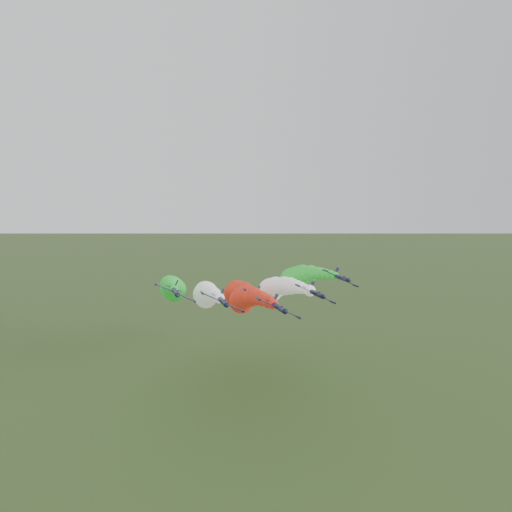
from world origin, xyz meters
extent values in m
plane|color=#435C28|center=(0.00, 0.00, 0.00)|extent=(3000.00, 3000.00, 0.00)
cylinder|color=black|center=(-6.84, -4.21, 34.63)|extent=(1.41, 8.64, 1.41)
cone|color=black|center=(-6.84, -9.30, 34.63)|extent=(1.29, 1.73, 1.29)
cone|color=black|center=(-6.84, 0.49, 34.63)|extent=(1.29, 0.86, 1.29)
ellipsoid|color=black|center=(-6.67, -6.13, 34.97)|extent=(0.96, 1.80, 0.87)
cube|color=black|center=(-6.90, -4.40, 34.50)|extent=(8.30, 1.82, 4.20)
cylinder|color=black|center=(-11.03, -4.40, 36.54)|extent=(0.57, 2.50, 0.57)
cylinder|color=black|center=(-2.78, -4.40, 32.45)|extent=(0.57, 2.50, 0.57)
cube|color=black|center=(-6.35, -0.57, 35.61)|extent=(1.10, 1.44, 2.04)
cube|color=black|center=(-6.77, -0.57, 34.75)|extent=(3.31, 1.06, 1.71)
sphere|color=red|center=(-6.84, -0.85, 34.63)|extent=(2.21, 2.21, 2.21)
sphere|color=red|center=(-6.82, 2.14, 34.53)|extent=(2.84, 2.84, 2.84)
sphere|color=red|center=(-6.76, 5.12, 34.33)|extent=(2.87, 2.87, 2.87)
sphere|color=red|center=(-6.67, 8.11, 34.06)|extent=(3.27, 3.27, 3.27)
sphere|color=red|center=(-6.53, 11.10, 33.73)|extent=(3.36, 3.36, 3.36)
sphere|color=red|center=(-6.36, 14.09, 33.35)|extent=(3.56, 3.56, 3.56)
sphere|color=red|center=(-6.15, 17.08, 32.92)|extent=(4.52, 4.52, 4.52)
sphere|color=red|center=(-5.90, 20.07, 32.44)|extent=(4.10, 4.10, 4.10)
sphere|color=red|center=(-5.62, 23.06, 31.92)|extent=(4.64, 4.64, 4.64)
sphere|color=red|center=(-5.29, 26.05, 31.35)|extent=(5.70, 5.70, 5.70)
sphere|color=red|center=(-4.93, 29.04, 30.75)|extent=(5.82, 5.82, 5.82)
sphere|color=red|center=(-4.53, 32.03, 30.11)|extent=(5.56, 5.56, 5.56)
sphere|color=red|center=(-4.09, 35.02, 29.44)|extent=(6.61, 6.61, 6.61)
sphere|color=red|center=(-3.61, 38.01, 28.73)|extent=(5.79, 5.79, 5.79)
sphere|color=red|center=(-3.09, 41.00, 27.99)|extent=(6.27, 6.27, 6.27)
sphere|color=red|center=(-2.54, 43.98, 27.22)|extent=(6.43, 6.43, 6.43)
sphere|color=red|center=(-1.95, 46.97, 26.41)|extent=(6.90, 6.90, 6.90)
sphere|color=red|center=(-1.32, 49.96, 25.57)|extent=(7.73, 7.73, 7.73)
cylinder|color=black|center=(-16.68, 2.45, 35.09)|extent=(1.41, 8.64, 1.41)
cone|color=black|center=(-16.68, -2.63, 35.09)|extent=(1.29, 1.73, 1.29)
cone|color=black|center=(-16.68, 7.16, 35.09)|extent=(1.29, 0.86, 1.29)
ellipsoid|color=black|center=(-16.51, 0.54, 35.43)|extent=(0.96, 1.80, 0.87)
cube|color=black|center=(-16.75, 2.26, 34.96)|extent=(8.30, 1.82, 4.20)
cylinder|color=black|center=(-20.87, 2.26, 37.01)|extent=(0.57, 2.50, 0.57)
cylinder|color=black|center=(-12.62, 2.26, 32.91)|extent=(0.57, 2.50, 0.57)
cube|color=black|center=(-16.19, 6.10, 36.08)|extent=(1.10, 1.44, 2.04)
cube|color=black|center=(-16.62, 6.10, 35.22)|extent=(3.31, 1.06, 1.71)
sphere|color=white|center=(-16.68, 5.81, 35.09)|extent=(2.29, 2.29, 2.29)
sphere|color=white|center=(-16.67, 8.80, 34.99)|extent=(2.52, 2.52, 2.52)
sphere|color=white|center=(-16.61, 11.79, 34.79)|extent=(3.05, 3.05, 3.05)
sphere|color=white|center=(-16.51, 14.78, 34.53)|extent=(3.35, 3.35, 3.35)
sphere|color=white|center=(-16.38, 17.77, 34.20)|extent=(3.41, 3.41, 3.41)
sphere|color=white|center=(-16.21, 20.76, 33.81)|extent=(4.16, 4.16, 4.16)
sphere|color=white|center=(-16.00, 23.75, 33.38)|extent=(4.04, 4.04, 4.04)
sphere|color=white|center=(-15.75, 26.74, 32.90)|extent=(5.15, 5.15, 5.15)
sphere|color=white|center=(-15.46, 29.73, 32.38)|extent=(4.81, 4.81, 4.81)
sphere|color=white|center=(-15.14, 32.72, 31.82)|extent=(5.54, 5.54, 5.54)
sphere|color=white|center=(-14.77, 35.71, 31.22)|extent=(6.08, 6.08, 6.08)
sphere|color=white|center=(-14.37, 38.69, 30.58)|extent=(5.97, 5.97, 5.97)
sphere|color=white|center=(-13.93, 41.68, 29.90)|extent=(5.91, 5.91, 5.91)
sphere|color=white|center=(-13.46, 44.67, 29.20)|extent=(6.22, 6.22, 6.22)
sphere|color=white|center=(-12.94, 47.66, 28.45)|extent=(7.12, 7.12, 7.12)
sphere|color=white|center=(-12.39, 50.65, 27.68)|extent=(6.74, 6.74, 6.74)
sphere|color=white|center=(-11.79, 53.64, 26.87)|extent=(6.97, 6.97, 6.97)
sphere|color=white|center=(-11.16, 56.63, 26.04)|extent=(7.05, 7.05, 7.05)
cylinder|color=black|center=(4.39, 4.29, 35.43)|extent=(1.41, 8.64, 1.41)
cone|color=black|center=(4.39, -0.79, 35.43)|extent=(1.29, 1.73, 1.29)
cone|color=black|center=(4.39, 9.00, 35.43)|extent=(1.29, 0.86, 1.29)
ellipsoid|color=black|center=(4.56, 2.37, 35.78)|extent=(0.96, 1.80, 0.87)
cube|color=black|center=(4.32, 4.10, 35.30)|extent=(8.30, 1.82, 4.20)
cylinder|color=black|center=(0.20, 4.10, 37.35)|extent=(0.57, 2.50, 0.57)
cylinder|color=black|center=(8.45, 4.10, 33.26)|extent=(0.57, 2.50, 0.57)
cube|color=black|center=(4.88, 7.94, 36.42)|extent=(1.10, 1.44, 2.04)
cube|color=black|center=(4.45, 7.94, 35.56)|extent=(3.31, 1.06, 1.71)
sphere|color=white|center=(4.39, 7.65, 35.43)|extent=(2.65, 2.65, 2.65)
sphere|color=white|center=(4.41, 10.64, 35.34)|extent=(2.37, 2.37, 2.37)
sphere|color=white|center=(4.46, 13.63, 35.14)|extent=(2.88, 2.88, 2.88)
sphere|color=white|center=(4.56, 16.62, 34.87)|extent=(3.35, 3.35, 3.35)
sphere|color=white|center=(4.69, 19.61, 34.54)|extent=(3.76, 3.76, 3.76)
sphere|color=white|center=(4.87, 22.60, 34.15)|extent=(4.40, 4.40, 4.40)
sphere|color=white|center=(5.08, 25.59, 33.72)|extent=(4.47, 4.47, 4.47)
sphere|color=white|center=(5.32, 28.58, 33.24)|extent=(5.00, 5.00, 5.00)
sphere|color=white|center=(5.61, 31.57, 32.72)|extent=(4.29, 4.29, 4.29)
sphere|color=white|center=(5.94, 34.56, 32.16)|extent=(4.74, 4.74, 4.74)
sphere|color=white|center=(6.30, 37.55, 31.56)|extent=(5.23, 5.23, 5.23)
sphere|color=white|center=(6.70, 40.53, 30.92)|extent=(6.18, 6.18, 6.18)
sphere|color=white|center=(7.14, 43.52, 30.25)|extent=(5.57, 5.57, 5.57)
sphere|color=white|center=(7.62, 46.51, 29.54)|extent=(5.82, 5.82, 5.82)
sphere|color=white|center=(8.13, 49.50, 28.80)|extent=(6.95, 6.95, 6.95)
sphere|color=white|center=(8.69, 52.49, 28.02)|extent=(7.58, 7.58, 7.58)
sphere|color=white|center=(9.28, 55.48, 27.22)|extent=(6.93, 6.93, 6.93)
sphere|color=white|center=(9.91, 58.47, 26.38)|extent=(7.34, 7.34, 7.34)
cylinder|color=black|center=(-25.36, 10.71, 36.05)|extent=(1.41, 8.64, 1.41)
cone|color=black|center=(-25.36, 5.62, 36.05)|extent=(1.29, 1.73, 1.29)
cone|color=black|center=(-25.36, 15.41, 36.05)|extent=(1.29, 0.86, 1.29)
ellipsoid|color=black|center=(-25.19, 8.79, 36.39)|extent=(0.96, 1.80, 0.87)
cube|color=black|center=(-25.43, 10.52, 35.92)|extent=(8.30, 1.82, 4.20)
cylinder|color=black|center=(-29.55, 10.52, 37.96)|extent=(0.57, 2.50, 0.57)
cylinder|color=black|center=(-21.30, 10.52, 33.87)|extent=(0.57, 2.50, 0.57)
cube|color=black|center=(-24.87, 14.35, 37.03)|extent=(1.10, 1.44, 2.04)
cube|color=black|center=(-25.30, 14.35, 36.17)|extent=(3.31, 1.06, 1.71)
sphere|color=green|center=(-25.36, 14.07, 36.05)|extent=(1.94, 1.94, 1.94)
sphere|color=green|center=(-25.34, 17.06, 35.95)|extent=(2.68, 2.68, 2.68)
sphere|color=green|center=(-25.28, 20.04, 35.75)|extent=(2.94, 2.94, 2.94)
sphere|color=green|center=(-25.19, 23.03, 35.48)|extent=(3.55, 3.55, 3.55)
sphere|color=green|center=(-25.06, 26.02, 35.15)|extent=(3.26, 3.26, 3.26)
sphere|color=green|center=(-24.88, 29.01, 34.77)|extent=(3.61, 3.61, 3.61)
sphere|color=green|center=(-24.67, 32.00, 34.33)|extent=(4.19, 4.19, 4.19)
sphere|color=green|center=(-24.43, 34.99, 33.86)|extent=(4.67, 4.67, 4.67)
sphere|color=green|center=(-24.14, 37.98, 33.33)|extent=(5.10, 5.10, 5.10)
sphere|color=green|center=(-23.81, 40.97, 32.77)|extent=(5.28, 5.28, 5.28)
sphere|color=green|center=(-23.45, 43.96, 32.17)|extent=(4.94, 4.94, 4.94)
sphere|color=green|center=(-23.05, 46.95, 31.53)|extent=(5.63, 5.63, 5.63)
sphere|color=green|center=(-22.61, 49.94, 30.86)|extent=(5.91, 5.91, 5.91)
sphere|color=green|center=(-22.13, 52.93, 30.15)|extent=(7.03, 7.03, 7.03)
sphere|color=green|center=(-21.62, 55.92, 29.41)|extent=(6.22, 6.22, 6.22)
sphere|color=green|center=(-21.06, 58.90, 28.64)|extent=(6.48, 6.48, 6.48)
sphere|color=green|center=(-20.47, 61.89, 27.83)|extent=(7.59, 7.59, 7.59)
sphere|color=green|center=(-19.84, 64.88, 26.99)|extent=(6.76, 6.76, 6.76)
cylinder|color=black|center=(14.97, 14.44, 37.06)|extent=(1.41, 8.64, 1.41)
cone|color=black|center=(14.97, 9.36, 37.06)|extent=(1.29, 1.73, 1.29)
cone|color=black|center=(14.97, 19.14, 37.06)|extent=(1.29, 0.86, 1.29)
ellipsoid|color=black|center=(15.15, 12.52, 37.41)|extent=(0.96, 1.80, 0.87)
cube|color=black|center=(14.91, 14.25, 36.93)|extent=(8.30, 1.82, 4.20)
cylinder|color=black|center=(10.78, 14.25, 38.98)|extent=(0.57, 2.50, 0.57)
cylinder|color=black|center=(19.04, 14.25, 34.89)|extent=(0.57, 2.50, 0.57)
cube|color=black|center=(15.46, 18.09, 38.05)|extent=(1.10, 1.44, 2.04)
cube|color=black|center=(15.04, 18.09, 37.19)|extent=(3.31, 1.06, 1.71)
sphere|color=green|center=(14.97, 17.80, 37.06)|extent=(2.11, 2.11, 2.11)
sphere|color=green|center=(14.99, 20.79, 36.97)|extent=(2.40, 2.40, 2.40)
sphere|color=green|center=(15.05, 23.78, 36.77)|extent=(2.67, 2.67, 2.67)
sphere|color=green|center=(15.15, 26.77, 36.50)|extent=(3.07, 3.07, 3.07)
sphere|color=green|center=(15.28, 29.76, 36.17)|extent=(3.43, 3.43, 3.43)
sphere|color=green|center=(15.45, 32.75, 35.79)|extent=(3.40, 3.40, 3.40)
sphere|color=green|center=(15.66, 35.74, 35.35)|extent=(4.60, 4.60, 4.60)
sphere|color=green|center=(15.91, 38.73, 34.87)|extent=(4.12, 4.12, 4.12)
sphere|color=green|center=(16.20, 41.71, 34.35)|extent=(5.03, 5.03, 5.03)
sphere|color=green|center=(16.52, 44.70, 33.79)|extent=(5.92, 5.92, 5.92)
sphere|color=green|center=(16.89, 47.69, 33.19)|extent=(6.16, 6.16, 6.16)
sphere|color=green|center=(17.29, 50.68, 32.55)|extent=(6.13, 6.13, 6.13)
sphere|color=green|center=(17.73, 53.67, 31.88)|extent=(6.66, 6.66, 6.66)
sphere|color=green|center=(18.20, 56.66, 31.17)|extent=(6.68, 6.68, 6.68)
sphere|color=green|center=(18.72, 59.65, 30.43)|extent=(7.31, 7.31, 7.31)
sphere|color=green|center=(19.27, 62.64, 29.65)|extent=(7.83, 7.83, 7.83)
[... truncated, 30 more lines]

